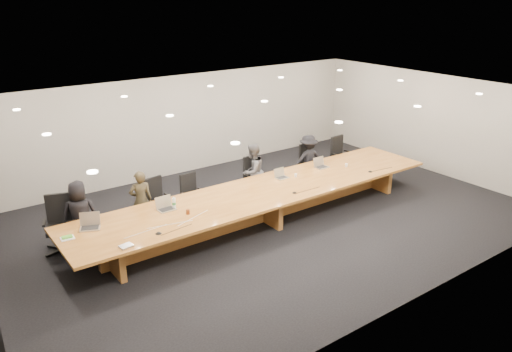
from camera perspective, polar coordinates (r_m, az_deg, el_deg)
The scene contains 27 objects.
ground at distance 11.49m, azimuth 0.88°, elevation -5.10°, with size 12.00×12.00×0.00m, color black.
back_wall at distance 14.23m, azimuth -8.81°, elevation 5.73°, with size 12.00×0.02×2.80m, color silver.
conference_table at distance 11.28m, azimuth 0.89°, elevation -2.72°, with size 9.00×1.80×0.75m.
chair_far_left at distance 10.69m, azimuth -21.50°, elevation -5.17°, with size 0.60×0.60×1.18m, color black, non-canonical shape.
chair_left at distance 11.37m, azimuth -10.99°, elevation -2.83°, with size 0.54×0.54×1.07m, color black, non-canonical shape.
chair_mid_left at distance 11.67m, azimuth -7.18°, elevation -2.15°, with size 0.51×0.51×1.01m, color black, non-canonical shape.
chair_mid_right at distance 12.57m, azimuth -0.00°, elevation -0.13°, with size 0.55×0.55×1.08m, color black, non-canonical shape.
chair_right at distance 13.68m, azimuth 6.29°, elevation 1.50°, with size 0.55×0.55×1.09m, color black, non-canonical shape.
chair_far_right at distance 14.38m, azimuth 9.81°, elevation 2.32°, with size 0.57×0.57×1.11m, color black, non-canonical shape.
person_a at distance 10.65m, azimuth -19.45°, elevation -4.23°, with size 0.70×0.46×1.44m, color black.
person_b at distance 11.12m, azimuth -13.01°, elevation -2.74°, with size 0.49×0.32×1.35m, color #322C1B.
person_c at distance 12.42m, azimuth -0.39°, elevation 0.50°, with size 0.70×0.54×1.44m, color #4C4D4F.
person_d at distance 13.50m, azimuth 5.98°, elevation 1.87°, with size 0.88×0.51×1.36m, color black.
laptop_a at distance 9.87m, azimuth -18.53°, elevation -4.97°, with size 0.37×0.27×0.29m, color #BCA78F, non-canonical shape.
laptop_b at distance 10.30m, azimuth -10.22°, elevation -3.14°, with size 0.35×0.25×0.28m, color #B8AA8C, non-canonical shape.
laptop_d at distance 11.88m, azimuth 3.00°, elevation 0.29°, with size 0.30×0.22×0.24m, color #BCB190, non-canonical shape.
laptop_e at distance 12.68m, azimuth 7.54°, elevation 1.52°, with size 0.33×0.24×0.26m, color tan, non-canonical shape.
water_bottle at distance 10.35m, azimuth -9.35°, elevation -3.11°, with size 0.07×0.07×0.23m, color silver.
amber_mug at distance 10.09m, azimuth -7.79°, elevation -4.08°, with size 0.08×0.08×0.10m, color brown.
paper_cup_near at distance 12.00m, azimuth 4.56°, elevation 0.07°, with size 0.07×0.07×0.08m, color white.
paper_cup_far at distance 12.86m, azimuth 10.29°, elevation 1.22°, with size 0.07×0.07×0.08m, color white.
notepad at distance 9.69m, azimuth -20.75°, elevation -6.66°, with size 0.24×0.19×0.01m, color white.
lime_gadget at distance 9.69m, azimuth -20.78°, elevation -6.52°, with size 0.18×0.10×0.03m, color #56B12F.
av_box at distance 9.07m, azimuth -14.63°, elevation -7.75°, with size 0.23×0.17×0.03m, color #B1B0B5.
mic_left at distance 9.41m, azimuth -11.09°, elevation -6.40°, with size 0.12×0.12×0.03m, color black.
mic_center at distance 11.06m, azimuth 4.43°, elevation -1.88°, with size 0.11×0.11×0.03m, color black.
mic_right at distance 12.63m, azimuth 12.91°, elevation 0.52°, with size 0.11×0.11×0.03m, color black.
Camera 1 is at (-6.22, -8.30, 4.95)m, focal length 35.00 mm.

